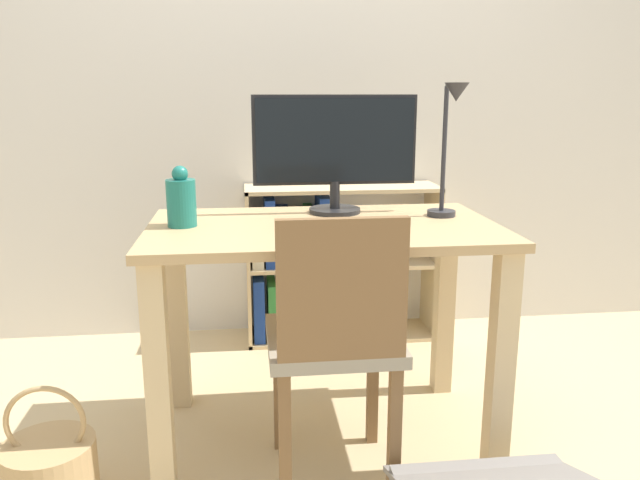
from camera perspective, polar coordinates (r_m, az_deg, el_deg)
name	(u,v)px	position (r m, az deg, el deg)	size (l,w,h in m)	color
ground_plane	(323,433)	(2.35, 0.30, -17.27)	(10.00, 10.00, 0.00)	#CCB284
wall_back	(296,71)	(3.11, -2.23, 15.22)	(8.00, 0.05, 2.60)	silver
desk	(323,271)	(2.11, 0.32, -2.87)	(1.16, 0.68, 0.77)	tan
monitor	(335,145)	(2.24, 1.38, 8.64)	(0.59, 0.19, 0.42)	#232326
keyboard	(337,229)	(1.96, 1.61, 1.01)	(0.35, 0.13, 0.02)	black
vase	(181,200)	(2.07, -12.57, 3.56)	(0.10, 0.10, 0.20)	#1E7266
desk_lamp	(450,137)	(2.16, 11.78, 9.19)	(0.10, 0.19, 0.46)	#2D2D33
chair	(336,338)	(1.88, 1.46, -8.91)	(0.40, 0.40, 0.88)	#9E937F
bookshelf	(308,261)	(3.05, -1.14, -1.95)	(0.93, 0.28, 0.76)	#D8BC8C
basket	(50,472)	(2.11, -23.42, -18.87)	(0.27, 0.27, 0.39)	tan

